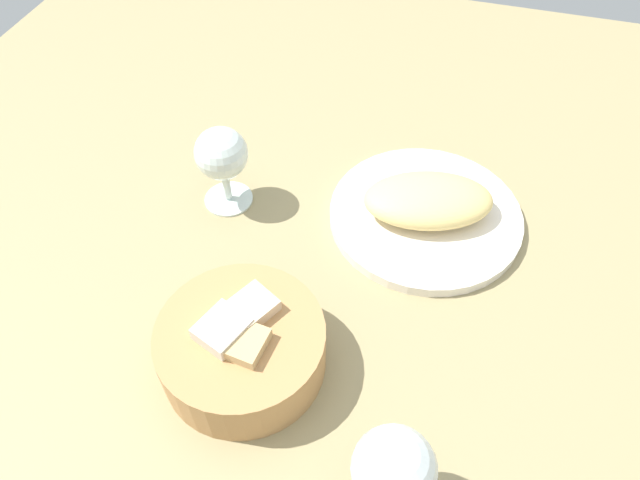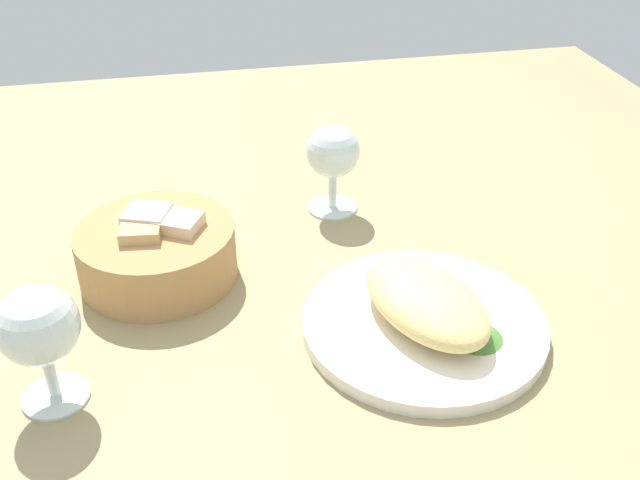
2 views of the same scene
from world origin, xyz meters
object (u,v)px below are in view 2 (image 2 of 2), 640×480
object	(u,v)px
bread_basket	(157,251)
wine_glass_far	(39,330)
plate	(424,324)
wine_glass_near	(333,156)

from	to	relation	value
bread_basket	wine_glass_far	xyz separation A→B (cm)	(-16.93, 9.45, 4.37)
plate	wine_glass_near	size ratio (longest dim) A/B	2.14
plate	bread_basket	distance (cm)	29.18
wine_glass_near	wine_glass_far	world-z (taller)	wine_glass_far
wine_glass_near	bread_basket	bearing A→B (deg)	115.94
bread_basket	plate	bearing A→B (deg)	-120.05
plate	bread_basket	bearing A→B (deg)	59.95
plate	bread_basket	world-z (taller)	bread_basket
wine_glass_near	wine_glass_far	size ratio (longest dim) A/B	0.97
plate	wine_glass_far	distance (cm)	35.37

